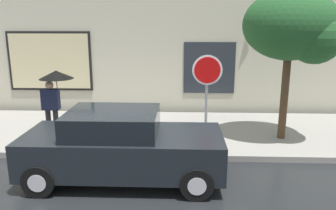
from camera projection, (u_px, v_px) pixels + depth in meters
ground_plane at (115, 179)px, 7.25m from camera, size 60.00×60.00×0.00m
sidewalk at (134, 131)px, 10.14m from camera, size 20.00×4.00×0.15m
building_facade at (141, 16)px, 11.75m from camera, size 20.00×0.67×7.00m
parked_car at (122, 147)px, 7.06m from camera, size 4.11×1.82×1.51m
pedestrian_with_umbrella at (54, 86)px, 9.06m from camera, size 0.91×0.91×1.87m
street_tree at (295, 28)px, 8.59m from camera, size 2.44×2.07×3.97m
stop_sign at (207, 82)px, 8.53m from camera, size 0.76×0.10×2.33m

